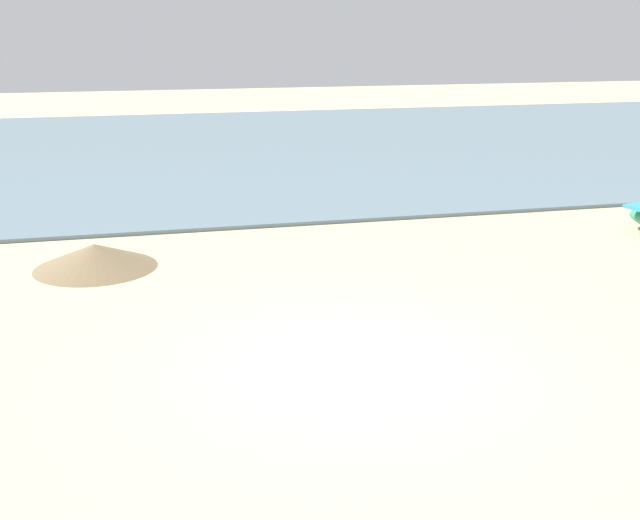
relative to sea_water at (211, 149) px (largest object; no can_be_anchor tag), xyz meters
name	(u,v)px	position (x,y,z in m)	size (l,w,h in m)	color
ground	(352,365)	(0.00, -16.69, -0.04)	(80.00, 80.00, 0.00)	#CCB789
sea_water	(211,149)	(0.00, 0.00, 0.00)	(60.00, 20.00, 0.08)	slate
debris_pile_0	(95,256)	(-3.14, -11.94, 0.17)	(2.05, 2.05, 0.42)	#7A6647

